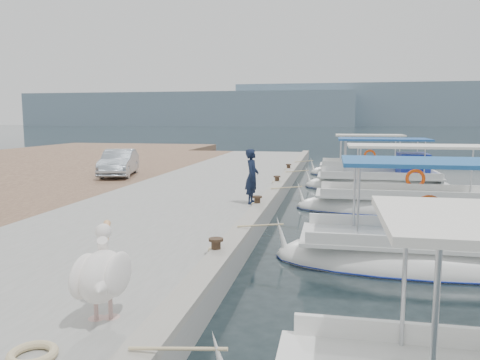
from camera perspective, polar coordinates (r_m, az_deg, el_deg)
name	(u,v)px	position (r m, az deg, el deg)	size (l,w,h in m)	color
ground	(261,236)	(12.42, 2.62, -6.89)	(400.00, 400.00, 0.00)	black
concrete_quay	(203,194)	(17.79, -4.56, -1.71)	(6.00, 40.00, 0.50)	gray
quay_curb	(276,188)	(17.21, 4.38, -0.98)	(0.44, 40.00, 0.12)	gray
cobblestone_strip	(82,190)	(19.73, -18.69, -1.18)	(4.00, 40.00, 0.50)	brown
distant_hills	(399,108)	(215.25, 18.78, 8.28)	(330.00, 60.00, 18.00)	slate
fishing_caique_b	(422,259)	(10.78, 21.31, -8.95)	(6.24, 2.35, 2.83)	silver
fishing_caique_c	(410,208)	(16.60, 20.01, -3.24)	(7.58, 2.14, 2.83)	silver
fishing_caique_d	(380,184)	(21.71, 16.72, -0.48)	(6.45, 2.47, 2.83)	silver
fishing_caique_e	(365,173)	(26.75, 15.03, 0.87)	(6.05, 2.35, 2.83)	silver
mooring_bollards	(257,200)	(13.78, 2.12, -2.51)	(0.28, 20.28, 0.33)	black
pelican	(102,273)	(6.38, -16.45, -10.85)	(0.86, 1.50, 1.17)	tan
fisherman	(252,176)	(14.24, 1.48, 0.45)	(0.61, 0.40, 1.68)	black
parked_car	(119,163)	(21.93, -14.55, 2.05)	(1.27, 3.64, 1.20)	#A2AEBA
rope_coil	(33,354)	(5.84, -23.97, -18.84)	(0.54, 0.54, 0.10)	#C6B284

